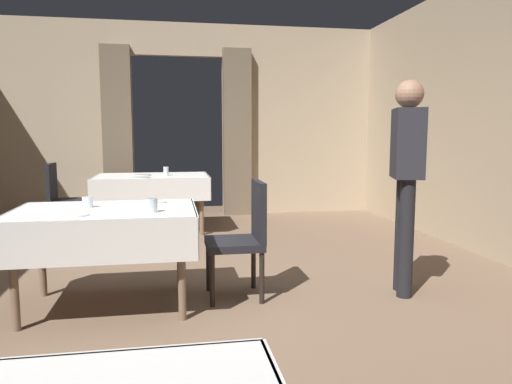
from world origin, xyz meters
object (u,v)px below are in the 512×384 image
at_px(dining_table_far, 152,182).
at_px(plate_mid_b, 155,202).
at_px(person_waiter_by_doorway, 407,169).
at_px(glass_far_a, 166,171).
at_px(chair_mid_right, 244,233).
at_px(chair_far_left, 62,196).
at_px(plate_mid_a, 75,215).
at_px(glass_mid_d, 152,205).
at_px(glass_mid_c, 88,202).
at_px(plate_far_b, 141,177).
at_px(plate_far_c, 142,175).
at_px(dining_table_mid, 105,223).

bearing_deg(dining_table_far, plate_mid_b, -87.42).
xyz_separation_m(dining_table_far, person_waiter_by_doorway, (2.10, -2.96, 0.36)).
bearing_deg(glass_far_a, chair_mid_right, -77.09).
xyz_separation_m(chair_far_left, plate_mid_b, (1.25, -2.50, 0.24)).
distance_m(plate_mid_a, person_waiter_by_doorway, 2.52).
xyz_separation_m(chair_mid_right, chair_far_left, (-1.94, 2.70, 0.00)).
height_order(dining_table_far, glass_mid_d, glass_mid_d).
height_order(glass_mid_c, plate_far_b, glass_mid_c).
distance_m(glass_far_a, plate_far_c, 0.32).
bearing_deg(plate_mid_a, chair_mid_right, 15.60).
xyz_separation_m(plate_mid_a, plate_far_b, (0.27, 2.79, 0.00)).
bearing_deg(plate_mid_a, glass_mid_c, 86.05).
height_order(dining_table_mid, glass_mid_d, glass_mid_d).
bearing_deg(chair_far_left, glass_mid_d, -67.38).
xyz_separation_m(plate_mid_b, plate_far_c, (-0.25, 2.62, 0.00)).
bearing_deg(glass_mid_c, plate_far_b, 84.24).
relative_size(dining_table_far, glass_mid_c, 18.33).
bearing_deg(chair_mid_right, glass_mid_c, 178.38).
xyz_separation_m(plate_mid_a, plate_far_c, (0.27, 3.15, 0.00)).
distance_m(dining_table_far, glass_mid_c, 2.80).
height_order(dining_table_mid, plate_mid_b, plate_mid_b).
relative_size(plate_mid_b, glass_mid_d, 1.91).
distance_m(glass_mid_c, plate_far_c, 2.79).
bearing_deg(glass_mid_c, dining_table_far, 82.42).
distance_m(chair_mid_right, chair_far_left, 3.33).
xyz_separation_m(chair_mid_right, glass_mid_c, (-1.18, 0.03, 0.28)).
distance_m(glass_mid_d, person_waiter_by_doorway, 2.01).
bearing_deg(plate_far_c, glass_mid_c, -94.92).
relative_size(plate_mid_a, glass_mid_d, 1.91).
height_order(chair_mid_right, plate_far_c, chair_mid_right).
bearing_deg(person_waiter_by_doorway, glass_mid_d, -176.30).
height_order(chair_mid_right, plate_far_b, chair_mid_right).
bearing_deg(glass_mid_d, chair_mid_right, 21.72).
relative_size(chair_far_left, glass_mid_c, 11.46).
xyz_separation_m(chair_mid_right, glass_mid_d, (-0.70, -0.28, 0.28)).
height_order(dining_table_far, plate_far_c, plate_far_c).
bearing_deg(person_waiter_by_doorway, plate_far_c, 127.00).
xyz_separation_m(dining_table_mid, chair_far_left, (-0.89, 2.76, -0.13)).
bearing_deg(chair_far_left, glass_far_a, 2.13).
bearing_deg(dining_table_far, chair_far_left, -174.59).
bearing_deg(glass_mid_d, glass_far_a, 88.66).
distance_m(chair_far_left, glass_far_a, 1.35).
relative_size(glass_mid_c, glass_mid_d, 0.82).
distance_m(glass_mid_c, glass_mid_d, 0.58).
xyz_separation_m(chair_far_left, glass_far_a, (1.31, 0.05, 0.29)).
xyz_separation_m(dining_table_far, plate_mid_a, (-0.39, -3.15, 0.10)).
bearing_deg(plate_mid_b, plate_far_c, 95.40).
height_order(plate_mid_b, glass_mid_c, glass_mid_c).
height_order(plate_mid_a, glass_mid_c, glass_mid_c).
xyz_separation_m(plate_mid_a, glass_far_a, (0.58, 3.09, 0.05)).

